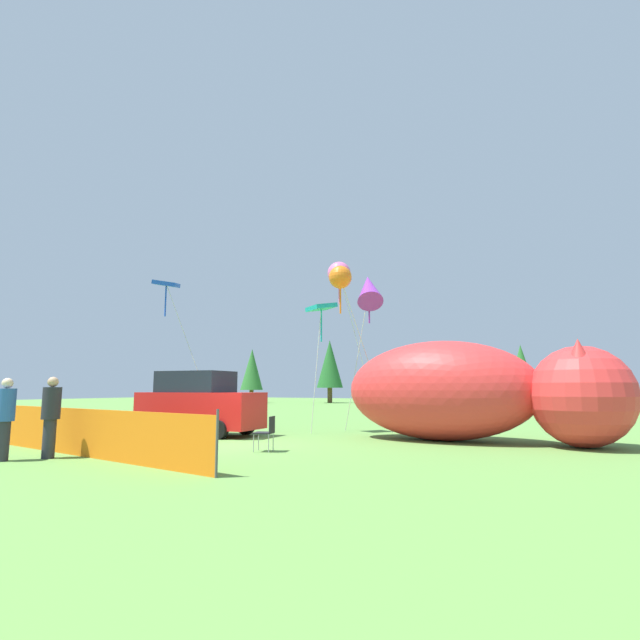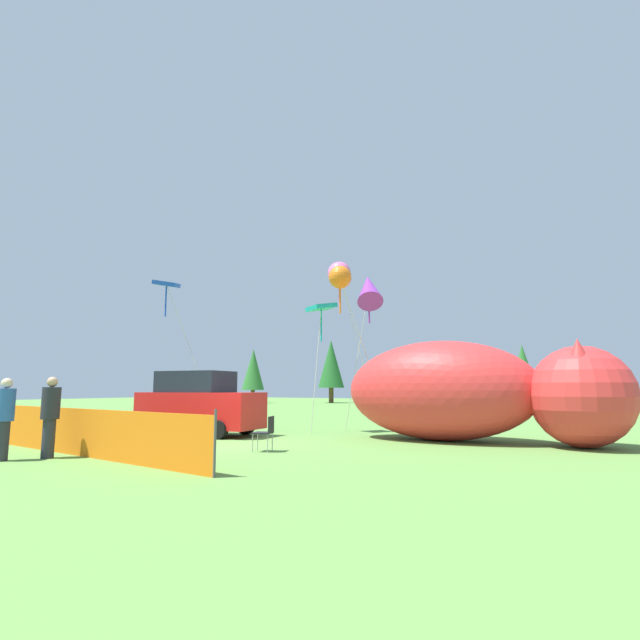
# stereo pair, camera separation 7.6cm
# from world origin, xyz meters

# --- Properties ---
(ground_plane) EXTENTS (120.00, 120.00, 0.00)m
(ground_plane) POSITION_xyz_m (0.00, 0.00, 0.00)
(ground_plane) COLOR #609342
(parked_car) EXTENTS (4.43, 2.25, 2.18)m
(parked_car) POSITION_xyz_m (-2.85, 1.88, 1.06)
(parked_car) COLOR red
(parked_car) RESTS_ON ground
(folding_chair) EXTENTS (0.58, 0.58, 0.89)m
(folding_chair) POSITION_xyz_m (1.67, -0.62, 0.54)
(folding_chair) COLOR black
(folding_chair) RESTS_ON ground
(inflatable_cat) EXTENTS (8.31, 3.17, 3.07)m
(inflatable_cat) POSITION_xyz_m (5.84, 4.15, 1.42)
(inflatable_cat) COLOR red
(inflatable_cat) RESTS_ON ground
(safety_fence) EXTENTS (9.61, 1.53, 1.22)m
(safety_fence) POSITION_xyz_m (-1.80, -3.41, 0.56)
(safety_fence) COLOR orange
(safety_fence) RESTS_ON ground
(spectator_in_white_shirt) EXTENTS (0.41, 0.41, 1.86)m
(spectator_in_white_shirt) POSITION_xyz_m (-2.07, -4.03, 1.02)
(spectator_in_white_shirt) COLOR #2D2D38
(spectator_in_white_shirt) RESTS_ON ground
(spectator_in_blue_shirt) EXTENTS (0.40, 0.40, 1.83)m
(spectator_in_blue_shirt) POSITION_xyz_m (-2.55, -4.79, 1.00)
(spectator_in_blue_shirt) COLOR #2D2D38
(spectator_in_blue_shirt) RESTS_ON ground
(kite_orange_flower) EXTENTS (1.59, 2.20, 5.89)m
(kite_orange_flower) POSITION_xyz_m (1.50, 4.08, 5.46)
(kite_orange_flower) COLOR silver
(kite_orange_flower) RESTS_ON ground
(kite_blue_box) EXTENTS (2.84, 1.46, 5.89)m
(kite_blue_box) POSITION_xyz_m (-5.46, 2.73, 5.59)
(kite_blue_box) COLOR silver
(kite_blue_box) RESTS_ON ground
(kite_teal_diamond) EXTENTS (1.25, 1.25, 4.77)m
(kite_teal_diamond) POSITION_xyz_m (0.29, 4.89, 4.55)
(kite_teal_diamond) COLOR silver
(kite_teal_diamond) RESTS_ON ground
(kite_pink_octopus) EXTENTS (1.72, 1.80, 6.94)m
(kite_pink_octopus) POSITION_xyz_m (-0.09, 7.24, 6.43)
(kite_pink_octopus) COLOR silver
(kite_pink_octopus) RESTS_ON ground
(kite_purple_delta) EXTENTS (2.08, 1.92, 6.17)m
(kite_purple_delta) POSITION_xyz_m (1.94, 5.61, 5.28)
(kite_purple_delta) COLOR silver
(kite_purple_delta) RESTS_ON ground
(horizon_tree_west) EXTENTS (2.45, 2.45, 5.85)m
(horizon_tree_west) POSITION_xyz_m (-23.45, 33.20, 3.59)
(horizon_tree_west) COLOR brown
(horizon_tree_west) RESTS_ON ground
(horizon_tree_mid) EXTENTS (2.86, 2.86, 6.84)m
(horizon_tree_mid) POSITION_xyz_m (-15.98, 37.31, 4.20)
(horizon_tree_mid) COLOR brown
(horizon_tree_mid) RESTS_ON ground
(horizon_tree_northeast) EXTENTS (2.34, 2.34, 5.57)m
(horizon_tree_northeast) POSITION_xyz_m (3.57, 37.67, 3.42)
(horizon_tree_northeast) COLOR brown
(horizon_tree_northeast) RESTS_ON ground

